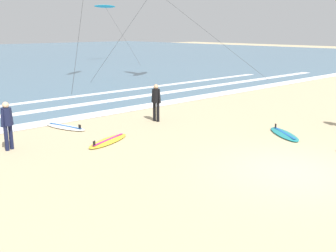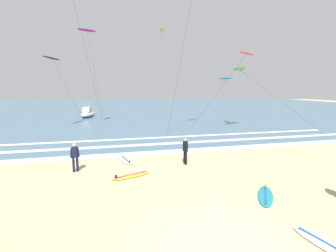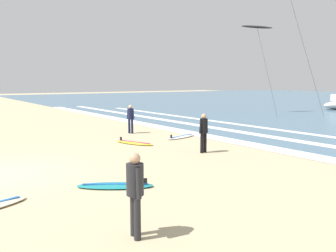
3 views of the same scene
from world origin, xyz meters
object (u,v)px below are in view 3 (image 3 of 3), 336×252
(surfer_background_far, at_px, (204,129))
(surfboard_left_pile, at_px, (134,143))
(surfer_mid_group, at_px, (135,187))
(surfboard_right_spare, at_px, (115,186))
(surfboard_near_water, at_px, (181,137))
(kite_black_high_left, at_px, (257,27))
(surfer_foreground_main, at_px, (131,116))

(surfer_background_far, distance_m, surfboard_left_pile, 3.73)
(surfer_mid_group, relative_size, surfboard_left_pile, 0.74)
(surfboard_right_spare, bearing_deg, surfer_background_far, 111.66)
(surfboard_near_water, distance_m, kite_black_high_left, 17.34)
(surfboard_left_pile, distance_m, surfboard_right_spare, 6.50)
(surfboard_left_pile, relative_size, kite_black_high_left, 0.27)
(surfer_background_far, xyz_separation_m, surfboard_left_pile, (-3.37, -1.30, -0.91))
(surfer_mid_group, xyz_separation_m, surfer_foreground_main, (-11.16, 6.17, 0.00))
(surfer_background_far, height_order, surfboard_near_water, surfer_background_far)
(surfer_background_far, xyz_separation_m, surfboard_right_spare, (1.98, -4.99, -0.91))
(kite_black_high_left, bearing_deg, surfer_mid_group, -54.78)
(surfboard_near_water, height_order, kite_black_high_left, kite_black_high_left)
(surfer_mid_group, xyz_separation_m, kite_black_high_left, (-15.21, 21.54, 6.80))
(kite_black_high_left, bearing_deg, surfer_foreground_main, -75.24)
(surfer_foreground_main, bearing_deg, surfboard_near_water, 26.95)
(surfer_background_far, bearing_deg, surfer_foreground_main, 178.72)
(surfboard_left_pile, relative_size, surfboard_right_spare, 1.05)
(surfer_foreground_main, distance_m, surfboard_left_pile, 3.36)
(surfer_background_far, bearing_deg, surfer_mid_group, -50.98)
(surfer_background_far, relative_size, surfboard_right_spare, 0.77)
(surfboard_left_pile, bearing_deg, kite_black_high_left, 112.45)
(surfer_foreground_main, bearing_deg, surfer_mid_group, -28.97)
(surfer_foreground_main, bearing_deg, surfboard_left_pile, -26.49)
(surfboard_left_pile, xyz_separation_m, surfboard_near_water, (-0.10, 2.86, 0.00))
(surfer_foreground_main, bearing_deg, surfboard_right_spare, -31.88)
(surfboard_right_spare, height_order, surfboard_near_water, same)
(surfboard_right_spare, bearing_deg, surfer_mid_group, -19.80)
(surfer_background_far, relative_size, surfboard_near_water, 0.73)
(surfer_background_far, distance_m, kite_black_high_left, 19.82)
(surfer_background_far, height_order, surfboard_left_pile, surfer_background_far)
(surfer_foreground_main, height_order, surfboard_near_water, surfer_foreground_main)
(surfboard_near_water, bearing_deg, surfer_background_far, -24.27)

